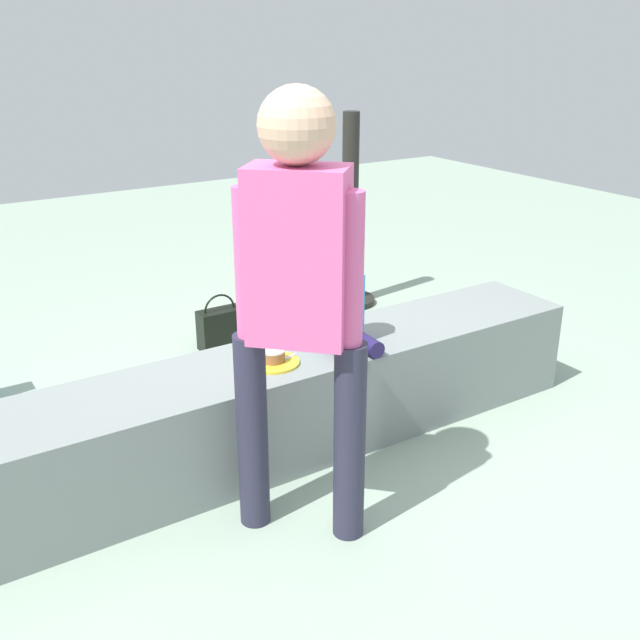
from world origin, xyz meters
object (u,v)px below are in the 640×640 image
Objects in this scene: adult_standing at (298,285)px; handbag_black_leather at (221,328)px; cake_plate at (273,359)px; water_bottle_near_gift at (162,389)px; child_seated at (339,300)px; water_bottle_far_side at (257,367)px; party_cup_red at (384,319)px.

handbag_black_leather is at bearing 74.38° from adult_standing.
water_bottle_near_gift is at bearing 109.86° from cake_plate.
child_seated is 1.44× the size of handbag_black_leather.
adult_standing is (-0.49, -0.48, 0.30)m from child_seated.
adult_standing is 6.89× the size of water_bottle_near_gift.
cake_plate is 0.96× the size of water_bottle_near_gift.
adult_standing is at bearing -105.62° from handbag_black_leather.
adult_standing is 1.53m from water_bottle_far_side.
water_bottle_far_side is (0.29, 0.70, -0.39)m from cake_plate.
child_seated is 4.88× the size of party_cup_red.
child_seated is 2.06× the size of water_bottle_near_gift.
water_bottle_far_side is at bearing -165.55° from party_cup_red.
party_cup_red is at bearing 9.86° from water_bottle_near_gift.
child_seated is 2.16× the size of cake_plate.
child_seated is at bearing -89.15° from handbag_black_leather.
cake_plate is at bearing 71.93° from adult_standing.
water_bottle_near_gift is at bearing 130.95° from child_seated.
cake_plate is (-0.34, -0.02, -0.19)m from child_seated.
water_bottle_near_gift is at bearing -170.14° from party_cup_red.
water_bottle_far_side is at bearing 67.91° from cake_plate.
water_bottle_far_side is at bearing -94.03° from handbag_black_leather.
child_seated is 0.39m from cake_plate.
cake_plate is at bearing -70.14° from water_bottle_near_gift.
cake_plate is 0.85m from water_bottle_far_side.
adult_standing is 16.27× the size of party_cup_red.
child_seated reaches higher than water_bottle_near_gift.
adult_standing is at bearing -135.56° from child_seated.
party_cup_red is at bearing 36.01° from cake_plate.
handbag_black_leather reaches higher than party_cup_red.
cake_plate is 2.26× the size of party_cup_red.
child_seated reaches higher than handbag_black_leather.
handbag_black_leather reaches higher than water_bottle_far_side.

